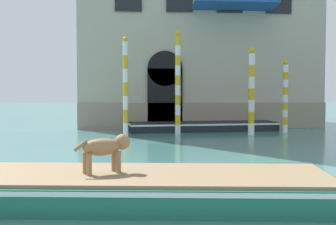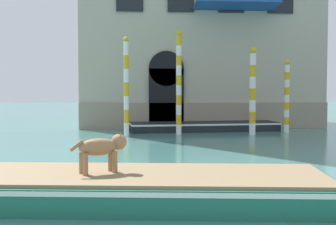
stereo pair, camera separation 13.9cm
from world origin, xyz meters
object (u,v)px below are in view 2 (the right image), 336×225
Objects in this scene: mooring_pole_2 at (253,91)px; dog_on_deck at (102,147)px; boat_foreground at (111,186)px; mooring_pole_0 at (287,96)px; mooring_pole_1 at (179,82)px; mooring_pole_3 at (126,86)px; boat_moored_near_palazzo at (204,126)px.

dog_on_deck is at bearing -117.32° from mooring_pole_2.
mooring_pole_0 is (7.48, 12.24, 1.38)m from boat_foreground.
mooring_pole_1 is (-4.99, -0.70, 0.59)m from mooring_pole_0.
mooring_pole_3 reaches higher than dog_on_deck.
mooring_pole_1 is (2.49, 11.54, 1.97)m from boat_foreground.
mooring_pole_2 is 5.37m from mooring_pole_3.
boat_foreground reaches higher than boat_moored_near_palazzo.
dog_on_deck is at bearing -111.31° from boat_moored_near_palazzo.
boat_foreground is 8.11× the size of dog_on_deck.
mooring_pole_2 is at bearing 40.31° from dog_on_deck.
mooring_pole_0 is (7.63, 12.23, 0.68)m from dog_on_deck.
boat_moored_near_palazzo is 2.94m from mooring_pole_1.
mooring_pole_1 is 2.33m from mooring_pole_3.
mooring_pole_1 reaches higher than mooring_pole_3.
dog_on_deck is 10.99m from mooring_pole_3.
dog_on_deck is at bearing -102.89° from mooring_pole_1.
boat_moored_near_palazzo is (4.01, 13.16, -0.76)m from dog_on_deck.
mooring_pole_0 is at bearing 35.66° from dog_on_deck.
boat_foreground is at bearing -91.29° from mooring_pole_3.
mooring_pole_3 is at bearing -169.77° from mooring_pole_0.
dog_on_deck is 0.14× the size of boat_moored_near_palazzo.
boat_foreground is 2.17× the size of mooring_pole_2.
mooring_pole_2 is (3.12, -0.38, -0.36)m from mooring_pole_1.
mooring_pole_3 reaches higher than mooring_pole_0.
boat_foreground is 13.72m from boat_moored_near_palazzo.
boat_moored_near_palazzo is 4.01m from mooring_pole_0.
mooring_pole_1 is at bearing 54.74° from dog_on_deck.
mooring_pole_0 is at bearing -18.75° from boat_moored_near_palazzo.
mooring_pole_0 is at bearing 7.96° from mooring_pole_1.
mooring_pole_0 is 0.80× the size of mooring_pole_3.
mooring_pole_1 is 1.19× the size of mooring_pole_2.
dog_on_deck is 0.24× the size of mooring_pole_3.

